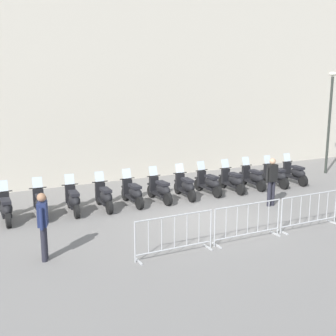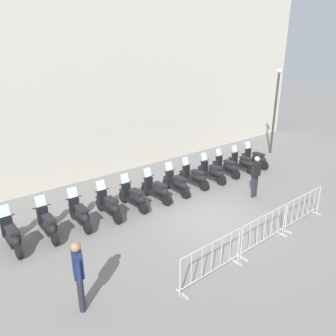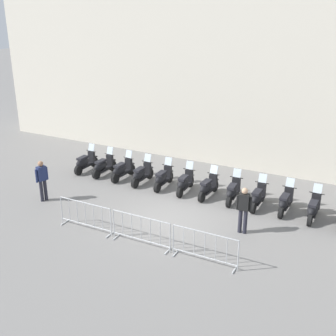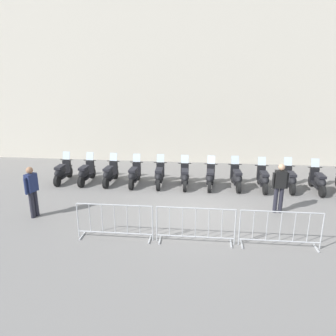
{
  "view_description": "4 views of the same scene",
  "coord_description": "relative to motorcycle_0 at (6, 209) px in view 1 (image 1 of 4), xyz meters",
  "views": [
    {
      "loc": [
        -6.24,
        -11.74,
        4.43
      ],
      "look_at": [
        -0.29,
        2.7,
        1.19
      ],
      "focal_mm": 45.77,
      "sensor_mm": 36.0,
      "label": 1
    },
    {
      "loc": [
        -7.04,
        -7.14,
        5.46
      ],
      "look_at": [
        -0.02,
        2.62,
        1.18
      ],
      "focal_mm": 33.88,
      "sensor_mm": 36.0,
      "label": 2
    },
    {
      "loc": [
        7.49,
        -12.39,
        7.6
      ],
      "look_at": [
        -1.49,
        2.32,
        1.0
      ],
      "focal_mm": 45.86,
      "sensor_mm": 36.0,
      "label": 3
    },
    {
      "loc": [
        0.77,
        -10.09,
        4.61
      ],
      "look_at": [
        -1.38,
        2.22,
        0.85
      ],
      "focal_mm": 33.95,
      "sensor_mm": 36.0,
      "label": 4
    }
  ],
  "objects": [
    {
      "name": "barrier_segment_0",
      "position": [
        3.89,
        -4.35,
        0.07
      ],
      "size": [
        2.21,
        0.58,
        1.07
      ],
      "color": "#B2B5B7",
      "rests_on": "ground"
    },
    {
      "name": "motorcycle_0",
      "position": [
        0.0,
        0.0,
        0.0
      ],
      "size": [
        0.56,
        1.73,
        1.24
      ],
      "color": "black",
      "rests_on": "ground"
    },
    {
      "name": "motorcycle_7",
      "position": [
        7.46,
        0.53,
        0.0
      ],
      "size": [
        0.62,
        1.72,
        1.24
      ],
      "color": "black",
      "rests_on": "ground"
    },
    {
      "name": "motorcycle_10",
      "position": [
        10.66,
        0.64,
        0.0
      ],
      "size": [
        0.56,
        1.73,
        1.24
      ],
      "color": "black",
      "rests_on": "ground"
    },
    {
      "name": "street_lamp",
      "position": [
        14.49,
        1.87,
        2.5
      ],
      "size": [
        0.36,
        0.36,
        4.77
      ],
      "color": "#2D332D",
      "rests_on": "ground"
    },
    {
      "name": "motorcycle_2",
      "position": [
        2.13,
        0.13,
        0.0
      ],
      "size": [
        0.56,
        1.72,
        1.24
      ],
      "color": "black",
      "rests_on": "ground"
    },
    {
      "name": "officer_mid_plaza",
      "position": [
        8.79,
        -1.66,
        0.53
      ],
      "size": [
        0.54,
        0.27,
        1.73
      ],
      "color": "#23232D",
      "rests_on": "ground"
    },
    {
      "name": "motorcycle_9",
      "position": [
        9.59,
        0.68,
        0.0
      ],
      "size": [
        0.56,
        1.72,
        1.24
      ],
      "color": "black",
      "rests_on": "ground"
    },
    {
      "name": "motorcycle_11",
      "position": [
        11.72,
        0.72,
        0.0
      ],
      "size": [
        0.56,
        1.72,
        1.24
      ],
      "color": "black",
      "rests_on": "ground"
    },
    {
      "name": "building_facade",
      "position": [
        5.5,
        5.39,
        5.55
      ],
      "size": [
        28.1,
        4.39,
        12.01
      ],
      "primitive_type": "cube",
      "rotation": [
        0.0,
        0.0,
        0.07
      ],
      "color": "beige",
      "rests_on": "ground"
    },
    {
      "name": "motorcycle_8",
      "position": [
        8.53,
        0.54,
        0.0
      ],
      "size": [
        0.56,
        1.73,
        1.24
      ],
      "color": "black",
      "rests_on": "ground"
    },
    {
      "name": "motorcycle_5",
      "position": [
        5.34,
        0.31,
        0.0
      ],
      "size": [
        0.61,
        1.72,
        1.24
      ],
      "color": "black",
      "rests_on": "ground"
    },
    {
      "name": "motorcycle_3",
      "position": [
        3.2,
        0.15,
        0.0
      ],
      "size": [
        0.56,
        1.72,
        1.24
      ],
      "color": "black",
      "rests_on": "ground"
    },
    {
      "name": "officer_near_row_end",
      "position": [
        0.78,
        -3.41,
        0.53
      ],
      "size": [
        0.3,
        0.54,
        1.73
      ],
      "color": "#23232D",
      "rests_on": "ground"
    },
    {
      "name": "motorcycle_1",
      "position": [
        1.06,
        0.07,
        0.0
      ],
      "size": [
        0.56,
        1.72,
        1.24
      ],
      "color": "black",
      "rests_on": "ground"
    },
    {
      "name": "barrier_segment_2",
      "position": [
        8.48,
        -4.02,
        0.07
      ],
      "size": [
        2.21,
        0.58,
        1.07
      ],
      "color": "#B2B5B7",
      "rests_on": "ground"
    },
    {
      "name": "ground_plane",
      "position": [
        6.04,
        -2.1,
        -0.45
      ],
      "size": [
        120.0,
        120.0,
        0.0
      ],
      "primitive_type": "plane",
      "color": "slate"
    },
    {
      "name": "motorcycle_6",
      "position": [
        6.39,
        0.4,
        0.0
      ],
      "size": [
        0.56,
        1.72,
        1.24
      ],
      "color": "black",
      "rests_on": "ground"
    },
    {
      "name": "barrier_segment_1",
      "position": [
        6.19,
        -4.19,
        0.07
      ],
      "size": [
        2.21,
        0.58,
        1.07
      ],
      "color": "#B2B5B7",
      "rests_on": "ground"
    },
    {
      "name": "motorcycle_4",
      "position": [
        4.27,
        0.26,
        0.0
      ],
      "size": [
        0.58,
        1.73,
        1.24
      ],
      "color": "black",
      "rests_on": "ground"
    }
  ]
}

